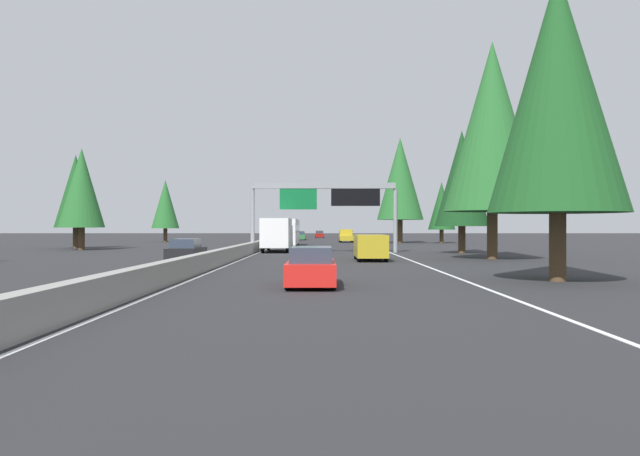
# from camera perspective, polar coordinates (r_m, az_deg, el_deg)

# --- Properties ---
(ground_plane) EXTENTS (320.00, 320.00, 0.00)m
(ground_plane) POSITION_cam_1_polar(r_m,az_deg,el_deg) (62.88, -5.01, -1.92)
(ground_plane) COLOR #262628
(median_barrier) EXTENTS (180.00, 0.56, 0.90)m
(median_barrier) POSITION_cam_1_polar(r_m,az_deg,el_deg) (82.82, -3.96, -1.12)
(median_barrier) COLOR gray
(median_barrier) RESTS_ON ground
(shoulder_stripe_right) EXTENTS (160.00, 0.16, 0.01)m
(shoulder_stripe_right) POSITION_cam_1_polar(r_m,az_deg,el_deg) (72.85, 4.78, -1.64)
(shoulder_stripe_right) COLOR silver
(shoulder_stripe_right) RESTS_ON ground
(shoulder_stripe_median) EXTENTS (160.00, 0.16, 0.01)m
(shoulder_stripe_median) POSITION_cam_1_polar(r_m,az_deg,el_deg) (72.82, -4.10, -1.64)
(shoulder_stripe_median) COLOR silver
(shoulder_stripe_median) RESTS_ON ground
(sign_gantry_overhead) EXTENTS (0.50, 12.68, 6.01)m
(sign_gantry_overhead) POSITION_cam_1_polar(r_m,az_deg,el_deg) (53.78, 0.56, 2.84)
(sign_gantry_overhead) COLOR gray
(sign_gantry_overhead) RESTS_ON ground
(sedan_near_center) EXTENTS (4.40, 1.80, 1.47)m
(sedan_near_center) POSITION_cam_1_polar(r_m,az_deg,el_deg) (23.26, -0.82, -3.65)
(sedan_near_center) COLOR red
(sedan_near_center) RESTS_ON ground
(minivan_mid_center) EXTENTS (5.00, 1.95, 1.69)m
(minivan_mid_center) POSITION_cam_1_polar(r_m,az_deg,el_deg) (41.12, 4.61, -1.65)
(minivan_mid_center) COLOR #AD931E
(minivan_mid_center) RESTS_ON ground
(bus_far_center) EXTENTS (11.50, 2.55, 3.10)m
(bus_far_center) POSITION_cam_1_polar(r_m,az_deg,el_deg) (73.24, -3.04, -0.29)
(bus_far_center) COLOR white
(bus_far_center) RESTS_ON ground
(sedan_distant_a) EXTENTS (4.40, 1.80, 1.47)m
(sedan_distant_a) POSITION_cam_1_polar(r_m,az_deg,el_deg) (127.10, -0.04, -0.60)
(sedan_distant_a) COLOR maroon
(sedan_distant_a) RESTS_ON ground
(pickup_far_right) EXTENTS (5.60, 2.00, 1.86)m
(pickup_far_right) POSITION_cam_1_polar(r_m,az_deg,el_deg) (90.89, 2.39, -0.72)
(pickup_far_right) COLOR #AD931E
(pickup_far_right) RESTS_ON ground
(box_truck_mid_right) EXTENTS (8.50, 2.40, 2.95)m
(box_truck_mid_right) POSITION_cam_1_polar(r_m,az_deg,el_deg) (55.81, -3.92, -0.52)
(box_truck_mid_right) COLOR white
(box_truck_mid_right) RESTS_ON ground
(sedan_mid_left) EXTENTS (4.40, 1.80, 1.47)m
(sedan_mid_left) POSITION_cam_1_polar(r_m,az_deg,el_deg) (112.90, -1.86, -0.68)
(sedan_mid_left) COLOR silver
(sedan_mid_left) RESTS_ON ground
(sedan_distant_b) EXTENTS (4.40, 1.80, 1.47)m
(sedan_distant_b) POSITION_cam_1_polar(r_m,az_deg,el_deg) (106.05, -1.82, -0.73)
(sedan_distant_b) COLOR #2D6B38
(sedan_distant_b) RESTS_ON ground
(oncoming_near) EXTENTS (4.40, 1.80, 1.47)m
(oncoming_near) POSITION_cam_1_polar(r_m,az_deg,el_deg) (40.13, -12.11, -2.08)
(oncoming_near) COLOR black
(oncoming_near) RESTS_ON ground
(conifer_right_foreground) EXTENTS (5.57, 5.57, 12.66)m
(conifer_right_foreground) POSITION_cam_1_polar(r_m,az_deg,el_deg) (27.61, 20.89, 11.56)
(conifer_right_foreground) COLOR #4C3823
(conifer_right_foreground) RESTS_ON ground
(conifer_right_near) EXTENTS (6.58, 6.58, 14.95)m
(conifer_right_near) POSITION_cam_1_polar(r_m,az_deg,el_deg) (44.90, 15.46, 8.92)
(conifer_right_near) COLOR #4C3823
(conifer_right_near) RESTS_ON ground
(conifer_right_mid) EXTENTS (4.55, 4.55, 10.35)m
(conifer_right_mid) POSITION_cam_1_polar(r_m,az_deg,el_deg) (54.06, 12.83, 4.42)
(conifer_right_mid) COLOR #4C3823
(conifer_right_mid) RESTS_ON ground
(conifer_right_far) EXTENTS (6.46, 6.46, 14.68)m
(conifer_right_far) POSITION_cam_1_polar(r_m,az_deg,el_deg) (87.67, 7.33, 4.49)
(conifer_right_far) COLOR #4C3823
(conifer_right_far) RESTS_ON ground
(conifer_right_distant) EXTENTS (3.71, 3.71, 8.42)m
(conifer_right_distant) POSITION_cam_1_polar(r_m,az_deg,el_deg) (87.65, 11.04, 1.99)
(conifer_right_distant) COLOR #4C3823
(conifer_right_distant) RESTS_ON ground
(conifer_left_near) EXTENTS (4.32, 4.32, 9.83)m
(conifer_left_near) POSITION_cam_1_polar(r_m,az_deg,el_deg) (64.45, -20.94, 3.43)
(conifer_left_near) COLOR #4C3823
(conifer_left_near) RESTS_ON ground
(conifer_left_mid) EXTENTS (4.30, 4.30, 9.77)m
(conifer_left_mid) POSITION_cam_1_polar(r_m,az_deg,el_deg) (69.96, -21.41, 3.14)
(conifer_left_mid) COLOR #4C3823
(conifer_left_mid) RESTS_ON ground
(conifer_left_far) EXTENTS (4.04, 4.04, 9.18)m
(conifer_left_far) POSITION_cam_1_polar(r_m,az_deg,el_deg) (94.89, -13.94, 2.12)
(conifer_left_far) COLOR #4C3823
(conifer_left_far) RESTS_ON ground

